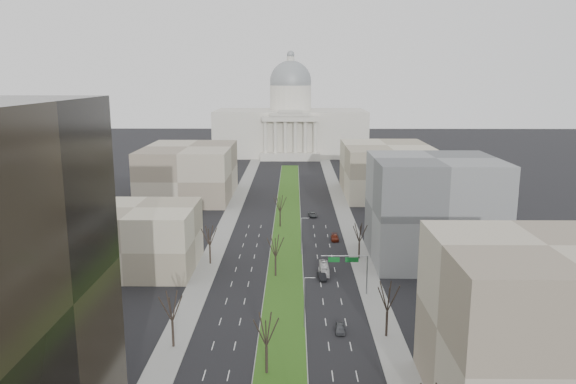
# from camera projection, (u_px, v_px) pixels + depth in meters

# --- Properties ---
(ground) EXTENTS (600.00, 600.00, 0.00)m
(ground) POSITION_uv_depth(u_px,v_px,m) (287.00, 227.00, 159.37)
(ground) COLOR black
(ground) RESTS_ON ground
(median) EXTENTS (8.00, 222.03, 0.20)m
(median) POSITION_uv_depth(u_px,v_px,m) (287.00, 228.00, 158.36)
(median) COLOR #999993
(median) RESTS_ON ground
(sidewalk_left) EXTENTS (5.00, 330.00, 0.15)m
(sidewalk_left) POSITION_uv_depth(u_px,v_px,m) (213.00, 254.00, 135.07)
(sidewalk_left) COLOR gray
(sidewalk_left) RESTS_ON ground
(sidewalk_right) EXTENTS (5.00, 330.00, 0.15)m
(sidewalk_right) POSITION_uv_depth(u_px,v_px,m) (359.00, 255.00, 134.70)
(sidewalk_right) COLOR gray
(sidewalk_right) RESTS_ON ground
(capitol) EXTENTS (80.00, 46.00, 55.00)m
(capitol) POSITION_uv_depth(u_px,v_px,m) (291.00, 124.00, 302.46)
(capitol) COLOR beige
(capitol) RESTS_ON ground
(building_beige_left) EXTENTS (26.00, 22.00, 14.00)m
(building_beige_left) POSITION_uv_depth(u_px,v_px,m) (136.00, 238.00, 124.03)
(building_beige_left) COLOR gray
(building_beige_left) RESTS_ON ground
(building_tan_right) EXTENTS (26.00, 24.00, 22.00)m
(building_tan_right) POSITION_uv_depth(u_px,v_px,m) (540.00, 329.00, 70.64)
(building_tan_right) COLOR gray
(building_tan_right) RESTS_ON ground
(building_grey_right) EXTENTS (28.00, 26.00, 24.00)m
(building_grey_right) POSITION_uv_depth(u_px,v_px,m) (433.00, 210.00, 129.15)
(building_grey_right) COLOR #5D5F62
(building_grey_right) RESTS_ON ground
(building_far_left) EXTENTS (30.00, 40.00, 18.00)m
(building_far_left) POSITION_uv_depth(u_px,v_px,m) (189.00, 172.00, 197.05)
(building_far_left) COLOR gray
(building_far_left) RESTS_ON ground
(building_far_right) EXTENTS (30.00, 40.00, 18.00)m
(building_far_right) POSITION_uv_depth(u_px,v_px,m) (386.00, 170.00, 201.21)
(building_far_right) COLOR gray
(building_far_right) RESTS_ON ground
(tree_left_mid) EXTENTS (5.40, 5.40, 9.72)m
(tree_left_mid) POSITION_uv_depth(u_px,v_px,m) (172.00, 306.00, 87.64)
(tree_left_mid) COLOR black
(tree_left_mid) RESTS_ON ground
(tree_left_far) EXTENTS (5.28, 5.28, 9.50)m
(tree_left_far) POSITION_uv_depth(u_px,v_px,m) (210.00, 235.00, 126.83)
(tree_left_far) COLOR black
(tree_left_far) RESTS_ON ground
(tree_right_mid) EXTENTS (5.52, 5.52, 9.94)m
(tree_right_mid) POSITION_uv_depth(u_px,v_px,m) (388.00, 296.00, 91.16)
(tree_right_mid) COLOR black
(tree_right_mid) RESTS_ON ground
(tree_right_far) EXTENTS (5.04, 5.04, 9.07)m
(tree_right_far) POSITION_uv_depth(u_px,v_px,m) (360.00, 232.00, 130.45)
(tree_right_far) COLOR black
(tree_right_far) RESTS_ON ground
(tree_median_a) EXTENTS (5.40, 5.40, 9.72)m
(tree_median_a) POSITION_uv_depth(u_px,v_px,m) (266.00, 329.00, 79.65)
(tree_median_a) COLOR black
(tree_median_a) RESTS_ON ground
(tree_median_b) EXTENTS (5.40, 5.40, 9.72)m
(tree_median_b) POSITION_uv_depth(u_px,v_px,m) (275.00, 245.00, 118.81)
(tree_median_b) COLOR black
(tree_median_b) RESTS_ON ground
(tree_median_c) EXTENTS (5.40, 5.40, 9.72)m
(tree_median_c) POSITION_uv_depth(u_px,v_px,m) (280.00, 203.00, 157.96)
(tree_median_c) COLOR black
(tree_median_c) RESTS_ON ground
(streetlamp_median_b) EXTENTS (1.90, 0.20, 9.16)m
(streetlamp_median_b) POSITION_uv_depth(u_px,v_px,m) (305.00, 302.00, 94.72)
(streetlamp_median_b) COLOR gray
(streetlamp_median_b) RESTS_ON ground
(streetlamp_median_c) EXTENTS (1.90, 0.20, 9.16)m
(streetlamp_median_c) POSITION_uv_depth(u_px,v_px,m) (302.00, 235.00, 133.88)
(streetlamp_median_c) COLOR gray
(streetlamp_median_c) RESTS_ON ground
(mast_arm_signs) EXTENTS (9.12, 0.24, 8.09)m
(mast_arm_signs) POSITION_uv_depth(u_px,v_px,m) (353.00, 265.00, 109.06)
(mast_arm_signs) COLOR gray
(mast_arm_signs) RESTS_ON ground
(car_grey_near) EXTENTS (1.72, 3.98, 1.34)m
(car_grey_near) POSITION_uv_depth(u_px,v_px,m) (340.00, 328.00, 94.16)
(car_grey_near) COLOR #424448
(car_grey_near) RESTS_ON ground
(car_black) EXTENTS (1.96, 4.55, 1.46)m
(car_black) POSITION_uv_depth(u_px,v_px,m) (322.00, 276.00, 118.57)
(car_black) COLOR black
(car_black) RESTS_ON ground
(car_red) EXTENTS (2.06, 4.88, 1.40)m
(car_red) POSITION_uv_depth(u_px,v_px,m) (335.00, 238.00, 146.58)
(car_red) COLOR #641C0D
(car_red) RESTS_ON ground
(car_grey_far) EXTENTS (2.75, 4.92, 1.30)m
(car_grey_far) POSITION_uv_depth(u_px,v_px,m) (313.00, 215.00, 170.99)
(car_grey_far) COLOR #44484B
(car_grey_far) RESTS_ON ground
(box_van) EXTENTS (1.90, 7.63, 2.12)m
(box_van) POSITION_uv_depth(u_px,v_px,m) (324.00, 268.00, 122.13)
(box_van) COLOR silver
(box_van) RESTS_ON ground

